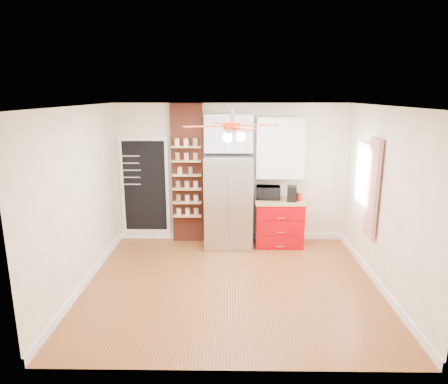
{
  "coord_description": "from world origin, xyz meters",
  "views": [
    {
      "loc": [
        -0.03,
        -5.67,
        2.87
      ],
      "look_at": [
        -0.13,
        0.9,
        1.25
      ],
      "focal_mm": 32.0,
      "sensor_mm": 36.0,
      "label": 1
    }
  ],
  "objects_px": {
    "fridge": "(228,202)",
    "coffee_maker": "(292,194)",
    "red_cabinet": "(279,222)",
    "ceiling_fan": "(232,126)",
    "toaster_oven": "(268,193)",
    "canister_left": "(299,197)",
    "pantry_jar_oats": "(180,171)"
  },
  "relations": [
    {
      "from": "toaster_oven",
      "to": "canister_left",
      "type": "xyz_separation_m",
      "value": [
        0.58,
        -0.15,
        -0.05
      ]
    },
    {
      "from": "canister_left",
      "to": "toaster_oven",
      "type": "bearing_deg",
      "value": 165.09
    },
    {
      "from": "ceiling_fan",
      "to": "canister_left",
      "type": "relative_size",
      "value": 9.0
    },
    {
      "from": "red_cabinet",
      "to": "coffee_maker",
      "type": "relative_size",
      "value": 3.23
    },
    {
      "from": "fridge",
      "to": "coffee_maker",
      "type": "xyz_separation_m",
      "value": [
        1.19,
        -0.02,
        0.17
      ]
    },
    {
      "from": "red_cabinet",
      "to": "coffee_maker",
      "type": "bearing_deg",
      "value": -18.09
    },
    {
      "from": "ceiling_fan",
      "to": "toaster_oven",
      "type": "height_order",
      "value": "ceiling_fan"
    },
    {
      "from": "red_cabinet",
      "to": "ceiling_fan",
      "type": "bearing_deg",
      "value": -118.71
    },
    {
      "from": "pantry_jar_oats",
      "to": "red_cabinet",
      "type": "bearing_deg",
      "value": -3.24
    },
    {
      "from": "ceiling_fan",
      "to": "coffee_maker",
      "type": "height_order",
      "value": "ceiling_fan"
    },
    {
      "from": "ceiling_fan",
      "to": "coffee_maker",
      "type": "xyz_separation_m",
      "value": [
        1.14,
        1.61,
        -1.38
      ]
    },
    {
      "from": "fridge",
      "to": "toaster_oven",
      "type": "xyz_separation_m",
      "value": [
        0.76,
        0.13,
        0.15
      ]
    },
    {
      "from": "ceiling_fan",
      "to": "toaster_oven",
      "type": "relative_size",
      "value": 3.1
    },
    {
      "from": "toaster_oven",
      "to": "pantry_jar_oats",
      "type": "bearing_deg",
      "value": -177.14
    },
    {
      "from": "fridge",
      "to": "coffee_maker",
      "type": "relative_size",
      "value": 6.02
    },
    {
      "from": "fridge",
      "to": "coffee_maker",
      "type": "height_order",
      "value": "fridge"
    },
    {
      "from": "red_cabinet",
      "to": "pantry_jar_oats",
      "type": "distance_m",
      "value": 2.14
    },
    {
      "from": "coffee_maker",
      "to": "fridge",
      "type": "bearing_deg",
      "value": -172.51
    },
    {
      "from": "fridge",
      "to": "toaster_oven",
      "type": "distance_m",
      "value": 0.78
    },
    {
      "from": "fridge",
      "to": "ceiling_fan",
      "type": "height_order",
      "value": "ceiling_fan"
    },
    {
      "from": "canister_left",
      "to": "pantry_jar_oats",
      "type": "bearing_deg",
      "value": 175.46
    },
    {
      "from": "canister_left",
      "to": "red_cabinet",
      "type": "bearing_deg",
      "value": 168.8
    },
    {
      "from": "red_cabinet",
      "to": "canister_left",
      "type": "xyz_separation_m",
      "value": [
        0.36,
        -0.07,
        0.53
      ]
    },
    {
      "from": "toaster_oven",
      "to": "coffee_maker",
      "type": "height_order",
      "value": "coffee_maker"
    },
    {
      "from": "fridge",
      "to": "ceiling_fan",
      "type": "bearing_deg",
      "value": -88.24
    },
    {
      "from": "coffee_maker",
      "to": "pantry_jar_oats",
      "type": "height_order",
      "value": "pantry_jar_oats"
    },
    {
      "from": "red_cabinet",
      "to": "ceiling_fan",
      "type": "relative_size",
      "value": 0.67
    },
    {
      "from": "ceiling_fan",
      "to": "toaster_oven",
      "type": "distance_m",
      "value": 2.36
    },
    {
      "from": "toaster_oven",
      "to": "canister_left",
      "type": "height_order",
      "value": "toaster_oven"
    },
    {
      "from": "coffee_maker",
      "to": "pantry_jar_oats",
      "type": "bearing_deg",
      "value": -176.29
    },
    {
      "from": "toaster_oven",
      "to": "ceiling_fan",
      "type": "bearing_deg",
      "value": -108.14
    },
    {
      "from": "ceiling_fan",
      "to": "fridge",
      "type": "bearing_deg",
      "value": 91.76
    }
  ]
}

